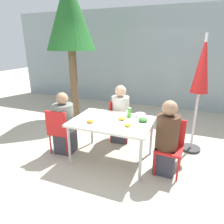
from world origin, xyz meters
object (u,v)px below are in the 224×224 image
Objects in this scene: person_right at (167,140)px; salad_bowl at (140,115)px; person_left at (64,125)px; chair_far at (117,118)px; chair_right at (170,142)px; bottle at (129,113)px; tree_behind_left at (70,15)px; chair_left at (60,129)px; closed_umbrella at (202,72)px; person_far at (120,116)px; drinking_cup at (128,113)px.

person_right reaches higher than salad_bowl.
person_right reaches higher than person_left.
person_left is 1.10m from chair_far.
bottle is (-0.74, 0.20, 0.33)m from chair_right.
person_left is 1.89m from chair_right.
bottle is at bearing 30.75° from chair_far.
tree_behind_left reaches higher than chair_right.
chair_left is 1.00× the size of chair_far.
person_left is at bearing -64.20° from tree_behind_left.
closed_umbrella is at bearing -110.91° from person_right.
person_far is 0.64m from bottle.
person_right reaches higher than chair_far.
chair_far is 1.81m from closed_umbrella.
chair_right is 4.69× the size of salad_bowl.
person_right is (-0.05, -0.08, 0.07)m from chair_right.
tree_behind_left reaches higher than closed_umbrella.
bottle is (0.42, -0.52, 0.33)m from chair_far.
salad_bowl is at bearing -31.66° from tree_behind_left.
closed_umbrella reaches higher than salad_bowl.
person_left is at bearing 5.78° from chair_right.
bottle reaches higher than salad_bowl.
tree_behind_left is at bearing 144.05° from bottle.
person_far reaches higher than chair_left.
person_right and person_far have the same top height.
person_right is at bearing -32.81° from tree_behind_left.
closed_umbrella reaches higher than chair_right.
chair_right is 1.35m from closed_umbrella.
person_left is at bearing -53.85° from person_far.
drinking_cup is at bearing -24.34° from person_right.
person_far reaches higher than salad_bowl.
chair_left reaches higher than salad_bowl.
chair_right is at bearing 1.33° from chair_left.
tree_behind_left reaches higher than person_far.
closed_umbrella is at bearing 85.95° from chair_far.
tree_behind_left is at bearing 145.17° from drinking_cup.
tree_behind_left is at bearing -30.23° from person_right.
bottle is at bearing -12.89° from chair_right.
chair_left is at bearing -52.46° from person_far.
person_right reaches higher than chair_left.
tree_behind_left reaches higher than bottle.
bottle is 1.99× the size of drinking_cup.
drinking_cup is (1.10, 0.40, 0.25)m from person_left.
drinking_cup is (-1.12, -0.54, -0.72)m from closed_umbrella.
chair_left is 2.68m from closed_umbrella.
closed_umbrella is (0.34, 0.83, 1.01)m from chair_right.
tree_behind_left is (-1.99, 1.44, 1.78)m from bottle.
bottle is at bearing -19.81° from person_right.
person_far is (-1.07, 0.69, 0.06)m from chair_right.
person_left is 2.60m from closed_umbrella.
person_left is at bearing 58.12° from chair_left.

